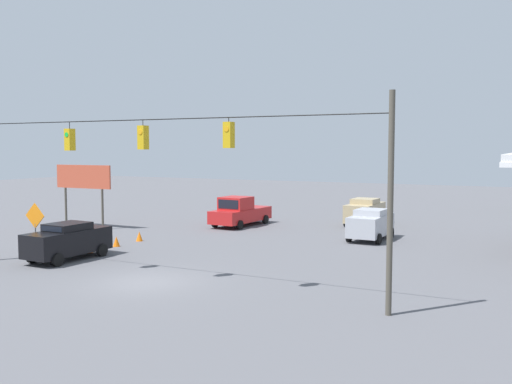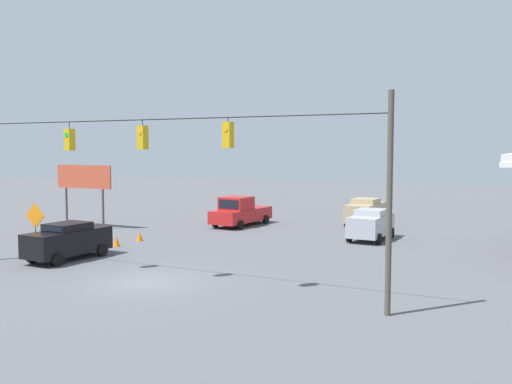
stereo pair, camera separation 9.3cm
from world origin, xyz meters
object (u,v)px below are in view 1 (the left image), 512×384
Objects in this scene: sedan_black_parked_shoulder at (68,240)px; traffic_cone_nearest at (89,247)px; overhead_signal_span at (144,171)px; traffic_cone_second at (116,241)px; traffic_cone_third at (139,236)px; sedan_tan_oncoming_deep at (365,211)px; pickup_truck_red_withflow_far at (240,212)px; sedan_silver_oncoming_far at (371,224)px; roadside_billboard at (83,181)px; work_zone_sign at (35,220)px.

traffic_cone_nearest is at bearing -78.70° from sedan_black_parked_shoulder.
overhead_signal_span reaches higher than traffic_cone_second.
traffic_cone_nearest is 1.00× the size of traffic_cone_third.
pickup_truck_red_withflow_far reaches higher than sedan_tan_oncoming_deep.
sedan_tan_oncoming_deep is 19.94m from traffic_cone_nearest.
traffic_cone_second and traffic_cone_third have the same top height.
sedan_silver_oncoming_far is (-10.13, 1.99, 0.01)m from pickup_truck_red_withflow_far.
sedan_silver_oncoming_far is (-5.31, -15.08, -3.64)m from overhead_signal_span.
sedan_silver_oncoming_far is 0.87× the size of roadside_billboard.
traffic_cone_third is (2.15, 8.67, -0.68)m from pickup_truck_red_withflow_far.
work_zone_sign is at bearing 77.13° from traffic_cone_second.
work_zone_sign is (1.09, 4.75, 1.69)m from traffic_cone_second.
sedan_silver_oncoming_far reaches higher than sedan_black_parked_shoulder.
pickup_truck_red_withflow_far is at bearing -148.07° from roadside_billboard.
sedan_black_parked_shoulder is at bearing 101.30° from traffic_cone_nearest.
sedan_black_parked_shoulder is 4.13m from traffic_cone_second.
sedan_black_parked_shoulder is at bearing 93.89° from traffic_cone_third.
sedan_silver_oncoming_far is at bearing 109.00° from sedan_tan_oncoming_deep.
pickup_truck_red_withflow_far is 9.47× the size of traffic_cone_third.
traffic_cone_nearest is (6.93, -4.13, -4.33)m from overhead_signal_span.
sedan_silver_oncoming_far reaches higher than traffic_cone_nearest.
sedan_silver_oncoming_far is at bearing -132.74° from sedan_black_parked_shoulder.
sedan_tan_oncoming_deep is at bearing -120.41° from traffic_cone_nearest.
sedan_silver_oncoming_far is at bearing -151.45° from traffic_cone_third.
traffic_cone_second is (10.10, 15.00, -0.72)m from sedan_tan_oncoming_deep.
sedan_silver_oncoming_far reaches higher than traffic_cone_second.
work_zone_sign is (11.19, 19.75, 0.97)m from sedan_tan_oncoming_deep.
work_zone_sign reaches higher than sedan_black_parked_shoulder.
roadside_billboard reaches higher than traffic_cone_nearest.
pickup_truck_red_withflow_far reaches higher than sedan_black_parked_shoulder.
sedan_silver_oncoming_far is 19.02m from work_zone_sign.
sedan_silver_oncoming_far is at bearing -138.15° from traffic_cone_nearest.
roadside_billboard is at bearing 11.04° from sedan_silver_oncoming_far.
sedan_silver_oncoming_far is 7.18× the size of traffic_cone_third.
traffic_cone_third is 0.12× the size of roadside_billboard.
traffic_cone_nearest is 10.57m from roadside_billboard.
work_zone_sign reaches higher than sedan_silver_oncoming_far.
pickup_truck_red_withflow_far is at bearing -96.66° from sedan_black_parked_shoulder.
sedan_black_parked_shoulder is 12.01m from roadside_billboard.
pickup_truck_red_withflow_far is at bearing -101.14° from traffic_cone_second.
traffic_cone_second is at bearing -42.27° from overhead_signal_span.
traffic_cone_nearest is (12.23, 10.95, -0.69)m from sedan_silver_oncoming_far.
sedan_tan_oncoming_deep is at bearing -71.00° from sedan_silver_oncoming_far.
traffic_cone_second is at bearing -89.62° from traffic_cone_nearest.
traffic_cone_third is 0.21× the size of work_zone_sign.
sedan_silver_oncoming_far is at bearing -134.59° from work_zone_sign.
sedan_black_parked_shoulder is at bearing 129.83° from roadside_billboard.
work_zone_sign is (8.03, -1.56, -2.64)m from overhead_signal_span.
pickup_truck_red_withflow_far is at bearing -99.23° from traffic_cone_nearest.
pickup_truck_red_withflow_far reaches higher than traffic_cone_third.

